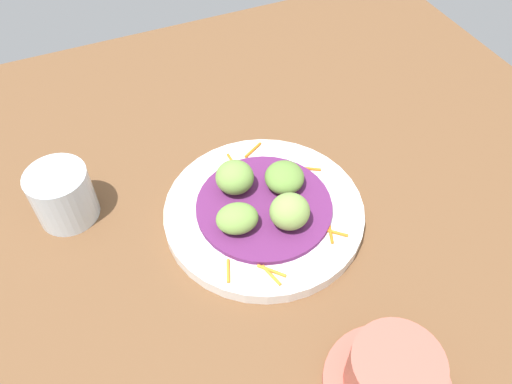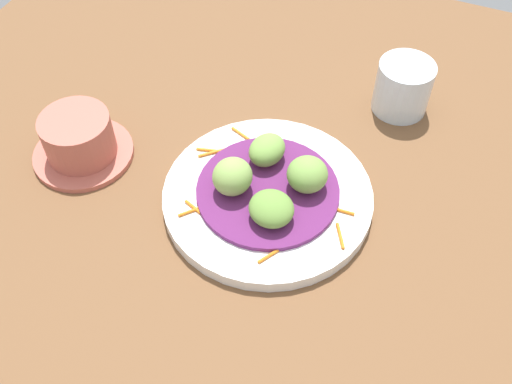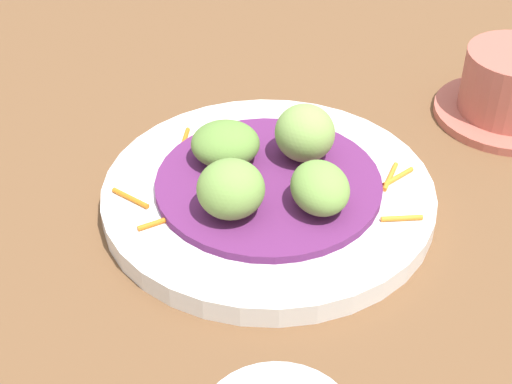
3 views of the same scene
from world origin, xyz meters
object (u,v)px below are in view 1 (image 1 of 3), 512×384
(water_glass, at_px, (63,195))
(guac_scoop_center, at_px, (237,218))
(guac_scoop_left, at_px, (235,177))
(main_plate, at_px, (261,213))
(guac_scoop_right, at_px, (290,213))
(guac_scoop_back, at_px, (284,177))
(terracotta_bowl, at_px, (392,376))

(water_glass, bearing_deg, guac_scoop_center, 56.04)
(guac_scoop_left, height_order, water_glass, water_glass)
(guac_scoop_left, distance_m, guac_scoop_center, 0.07)
(main_plate, distance_m, guac_scoop_left, 0.06)
(guac_scoop_right, height_order, guac_scoop_back, guac_scoop_right)
(guac_scoop_center, xyz_separation_m, water_glass, (-0.13, -0.19, -0.00))
(main_plate, height_order, guac_scoop_center, guac_scoop_center)
(main_plate, relative_size, guac_scoop_back, 4.77)
(guac_scoop_center, height_order, guac_scoop_right, guac_scoop_right)
(guac_scoop_right, bearing_deg, water_glass, -120.75)
(guac_scoop_left, distance_m, guac_scoop_right, 0.09)
(guac_scoop_center, bearing_deg, main_plate, 115.55)
(guac_scoop_left, bearing_deg, guac_scoop_back, 70.55)
(guac_scoop_back, bearing_deg, guac_scoop_center, -64.45)
(guac_scoop_left, relative_size, guac_scoop_center, 0.96)
(main_plate, bearing_deg, guac_scoop_left, -154.45)
(guac_scoop_center, distance_m, guac_scoop_right, 0.07)
(guac_scoop_left, xyz_separation_m, guac_scoop_back, (0.02, 0.06, -0.01))
(guac_scoop_left, distance_m, guac_scoop_back, 0.07)
(guac_scoop_back, height_order, terracotta_bowl, terracotta_bowl)
(terracotta_bowl, xyz_separation_m, water_glass, (-0.37, -0.26, 0.01))
(guac_scoop_center, relative_size, terracotta_bowl, 0.40)
(guac_scoop_left, bearing_deg, water_glass, -107.40)
(guac_scoop_right, bearing_deg, guac_scoop_back, 160.55)
(guac_scoop_left, distance_m, terracotta_bowl, 0.31)
(guac_scoop_left, height_order, terracotta_bowl, same)
(guac_scoop_center, bearing_deg, guac_scoop_right, 70.55)
(guac_scoop_back, bearing_deg, guac_scoop_left, -109.45)
(guac_scoop_left, height_order, guac_scoop_right, guac_scoop_right)
(guac_scoop_left, relative_size, water_glass, 0.64)
(guac_scoop_back, bearing_deg, terracotta_bowl, -2.91)
(guac_scoop_center, distance_m, terracotta_bowl, 0.25)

